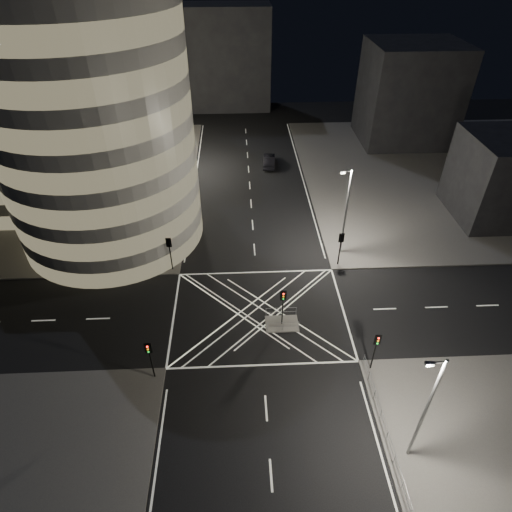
{
  "coord_description": "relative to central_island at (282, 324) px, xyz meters",
  "views": [
    {
      "loc": [
        -1.63,
        -28.41,
        28.96
      ],
      "look_at": [
        -0.06,
        4.95,
        3.0
      ],
      "focal_mm": 30.0,
      "sensor_mm": 36.0,
      "label": 1
    }
  ],
  "objects": [
    {
      "name": "street_lamp_right_near",
      "position": [
        7.44,
        -12.5,
        5.47
      ],
      "size": [
        1.25,
        0.25,
        10.0
      ],
      "color": "slate",
      "rests_on": "sidewalk_near_right"
    },
    {
      "name": "tree_d",
      "position": [
        -12.5,
        28.5,
        5.62
      ],
      "size": [
        5.06,
        5.06,
        8.46
      ],
      "color": "black",
      "rests_on": "sidewalk_far_left"
    },
    {
      "name": "tree_b",
      "position": [
        -12.5,
        16.5,
        5.12
      ],
      "size": [
        5.21,
        5.21,
        8.05
      ],
      "color": "black",
      "rests_on": "sidewalk_far_left"
    },
    {
      "name": "sidewalk_far_right",
      "position": [
        27.0,
        28.5,
        0.0
      ],
      "size": [
        42.0,
        42.0,
        0.15
      ],
      "primitive_type": "cube",
      "color": "#575551",
      "rests_on": "ground"
    },
    {
      "name": "central_island",
      "position": [
        0.0,
        0.0,
        0.0
      ],
      "size": [
        3.0,
        2.0,
        0.15
      ],
      "primitive_type": "cube",
      "color": "slate",
      "rests_on": "ground"
    },
    {
      "name": "office_tower_curved",
      "position": [
        -22.74,
        20.24,
        12.58
      ],
      "size": [
        30.0,
        29.0,
        27.2
      ],
      "color": "#999791",
      "rests_on": "sidewalk_far_left"
    },
    {
      "name": "sedan",
      "position": [
        1.14,
        32.64,
        0.73
      ],
      "size": [
        2.1,
        5.01,
        1.61
      ],
      "primitive_type": "imported",
      "rotation": [
        0.0,
        0.0,
        3.06
      ],
      "color": "black",
      "rests_on": "ground"
    },
    {
      "name": "railing_island_south",
      "position": [
        0.0,
        -0.9,
        0.62
      ],
      "size": [
        2.8,
        0.06,
        1.1
      ],
      "primitive_type": "cube",
      "color": "slate",
      "rests_on": "central_island"
    },
    {
      "name": "traffic_signal_fr",
      "position": [
        6.8,
        8.3,
        2.84
      ],
      "size": [
        0.55,
        0.22,
        4.0
      ],
      "color": "black",
      "rests_on": "sidewalk_far_right"
    },
    {
      "name": "sidewalk_far_left",
      "position": [
        -31.0,
        28.5,
        0.0
      ],
      "size": [
        42.0,
        42.0,
        0.15
      ],
      "primitive_type": "cube",
      "color": "#575551",
      "rests_on": "ground"
    },
    {
      "name": "ground",
      "position": [
        -2.0,
        1.5,
        -0.07
      ],
      "size": [
        120.0,
        120.0,
        0.0
      ],
      "primitive_type": "plane",
      "color": "black",
      "rests_on": "ground"
    },
    {
      "name": "tree_c",
      "position": [
        -12.5,
        22.5,
        5.09
      ],
      "size": [
        4.24,
        4.24,
        7.47
      ],
      "color": "black",
      "rests_on": "sidewalk_far_left"
    },
    {
      "name": "building_far_end",
      "position": [
        -6.0,
        59.5,
        8.93
      ],
      "size": [
        18.0,
        8.0,
        18.0
      ],
      "primitive_type": "cube",
      "color": "black",
      "rests_on": "ground"
    },
    {
      "name": "street_lamp_left_far",
      "position": [
        -11.44,
        31.5,
        5.47
      ],
      "size": [
        1.25,
        0.25,
        10.0
      ],
      "color": "slate",
      "rests_on": "sidewalk_far_left"
    },
    {
      "name": "building_right_far",
      "position": [
        24.0,
        41.5,
        7.58
      ],
      "size": [
        14.0,
        12.0,
        15.0
      ],
      "primitive_type": "cube",
      "color": "black",
      "rests_on": "sidewalk_far_right"
    },
    {
      "name": "street_lamp_right_far",
      "position": [
        7.44,
        10.5,
        5.47
      ],
      "size": [
        1.25,
        0.25,
        10.0
      ],
      "color": "slate",
      "rests_on": "sidewalk_far_right"
    },
    {
      "name": "traffic_signal_nl",
      "position": [
        -10.8,
        -5.3,
        2.84
      ],
      "size": [
        0.55,
        0.22,
        4.0
      ],
      "color": "black",
      "rests_on": "sidewalk_near_left"
    },
    {
      "name": "traffic_signal_nr",
      "position": [
        6.8,
        -5.3,
        2.84
      ],
      "size": [
        0.55,
        0.22,
        4.0
      ],
      "color": "black",
      "rests_on": "sidewalk_near_right"
    },
    {
      "name": "railing_island_north",
      "position": [
        0.0,
        0.9,
        0.62
      ],
      "size": [
        2.8,
        0.06,
        1.1
      ],
      "primitive_type": "cube",
      "color": "slate",
      "rests_on": "central_island"
    },
    {
      "name": "traffic_signal_island",
      "position": [
        0.0,
        0.0,
        2.84
      ],
      "size": [
        0.55,
        0.22,
        4.0
      ],
      "color": "black",
      "rests_on": "central_island"
    },
    {
      "name": "railing_near_right",
      "position": [
        6.3,
        -10.65,
        0.62
      ],
      "size": [
        0.06,
        11.7,
        1.1
      ],
      "primitive_type": "cube",
      "color": "slate",
      "rests_on": "sidewalk_near_right"
    },
    {
      "name": "traffic_signal_fl",
      "position": [
        -10.8,
        8.3,
        2.84
      ],
      "size": [
        0.55,
        0.22,
        4.0
      ],
      "color": "black",
      "rests_on": "sidewalk_far_left"
    },
    {
      "name": "street_lamp_left_near",
      "position": [
        -11.44,
        13.5,
        5.47
      ],
      "size": [
        1.25,
        0.25,
        10.0
      ],
      "color": "slate",
      "rests_on": "sidewalk_far_left"
    },
    {
      "name": "tree_e",
      "position": [
        -12.5,
        34.5,
        3.92
      ],
      "size": [
        4.3,
        4.3,
        6.32
      ],
      "color": "black",
      "rests_on": "sidewalk_far_left"
    },
    {
      "name": "office_block_rear",
      "position": [
        -24.0,
        43.5,
        11.07
      ],
      "size": [
        24.0,
        16.0,
        22.0
      ],
      "primitive_type": "cube",
      "color": "#999791",
      "rests_on": "sidewalk_far_left"
    },
    {
      "name": "tree_a",
      "position": [
        -12.5,
        10.5,
        4.56
      ],
      "size": [
        3.85,
        3.85,
        6.71
      ],
      "color": "black",
      "rests_on": "sidewalk_far_left"
    },
    {
      "name": "building_right_near",
      "position": [
        28.0,
        17.5,
        5.08
      ],
      "size": [
        10.0,
        10.0,
        10.0
      ],
      "primitive_type": "cube",
      "color": "black",
      "rests_on": "sidewalk_far_right"
    }
  ]
}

